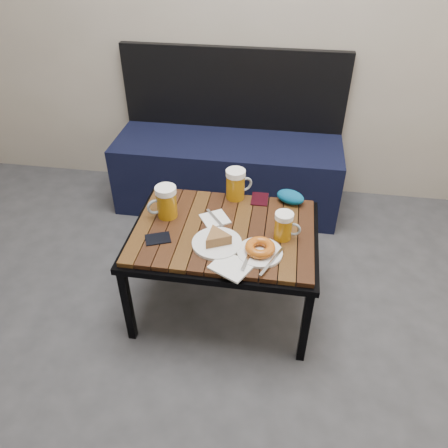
# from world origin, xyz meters

# --- Properties ---
(bench) EXTENTS (1.40, 0.50, 0.95)m
(bench) POSITION_xyz_m (-0.10, 1.76, 0.27)
(bench) COLOR black
(bench) RESTS_ON ground
(cafe_table) EXTENTS (0.84, 0.62, 0.47)m
(cafe_table) POSITION_xyz_m (0.01, 0.84, 0.43)
(cafe_table) COLOR black
(cafe_table) RESTS_ON ground
(beer_mug_left) EXTENTS (0.15, 0.13, 0.15)m
(beer_mug_left) POSITION_xyz_m (-0.26, 0.90, 0.55)
(beer_mug_left) COLOR #A36C0D
(beer_mug_left) RESTS_ON cafe_table
(beer_mug_centre) EXTENTS (0.14, 0.13, 0.15)m
(beer_mug_centre) POSITION_xyz_m (0.03, 1.10, 0.55)
(beer_mug_centre) COLOR #A36C0D
(beer_mug_centre) RESTS_ON cafe_table
(beer_mug_right) EXTENTS (0.12, 0.08, 0.13)m
(beer_mug_right) POSITION_xyz_m (0.28, 0.82, 0.54)
(beer_mug_right) COLOR #A36C0D
(beer_mug_right) RESTS_ON cafe_table
(plate_pie) EXTENTS (0.21, 0.21, 0.06)m
(plate_pie) POSITION_xyz_m (0.00, 0.73, 0.50)
(plate_pie) COLOR white
(plate_pie) RESTS_ON cafe_table
(plate_bagel) EXTENTS (0.20, 0.24, 0.05)m
(plate_bagel) POSITION_xyz_m (0.19, 0.70, 0.49)
(plate_bagel) COLOR white
(plate_bagel) RESTS_ON cafe_table
(napkin_left) EXTENTS (0.16, 0.16, 0.01)m
(napkin_left) POSITION_xyz_m (-0.04, 0.91, 0.48)
(napkin_left) COLOR white
(napkin_left) RESTS_ON cafe_table
(napkin_right) EXTENTS (0.19, 0.18, 0.01)m
(napkin_right) POSITION_xyz_m (0.08, 0.60, 0.48)
(napkin_right) COLOR white
(napkin_right) RESTS_ON cafe_table
(passport_navy) EXTENTS (0.13, 0.11, 0.01)m
(passport_navy) POSITION_xyz_m (-0.26, 0.73, 0.47)
(passport_navy) COLOR black
(passport_navy) RESTS_ON cafe_table
(passport_burgundy) EXTENTS (0.08, 0.11, 0.01)m
(passport_burgundy) POSITION_xyz_m (0.15, 1.10, 0.47)
(passport_burgundy) COLOR black
(passport_burgundy) RESTS_ON cafe_table
(knit_pouch) EXTENTS (0.16, 0.14, 0.06)m
(knit_pouch) POSITION_xyz_m (0.30, 1.10, 0.50)
(knit_pouch) COLOR navy
(knit_pouch) RESTS_ON cafe_table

